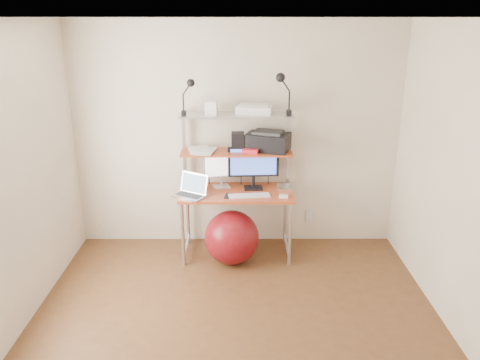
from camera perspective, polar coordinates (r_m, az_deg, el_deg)
The scene contains 20 objects.
room at distance 3.47m, azimuth -0.56°, elevation -1.89°, with size 3.60×3.60×3.60m.
computer_desk at distance 4.99m, azimuth -0.43°, elevation 1.17°, with size 1.20×0.60×1.57m.
wall_outlet at distance 5.55m, azimuth 8.44°, elevation -4.38°, with size 0.08×0.01×0.12m, color silver.
monitor_silver at distance 5.07m, azimuth -2.32°, elevation 1.63°, with size 0.38×0.18×0.43m.
monitor_black at distance 5.01m, azimuth 1.65°, elevation 1.98°, with size 0.55×0.16×0.55m.
laptop at distance 4.91m, azimuth -5.89°, elevation -1.32°, with size 0.41×0.39×0.29m.
keyboard at distance 4.87m, azimuth 1.12°, elevation -1.92°, with size 0.43×0.12×0.01m, color silver.
mouse at distance 4.85m, azimuth 5.33°, elevation -1.98°, with size 0.09×0.06×0.03m, color silver.
mac_mini at distance 5.09m, azimuth 5.66°, elevation -0.89°, with size 0.19×0.19×0.04m, color silver.
phone at distance 4.86m, azimuth -1.39°, elevation -1.94°, with size 0.07×0.14×0.01m, color black.
printer at distance 5.02m, azimuth 3.43°, elevation 4.74°, with size 0.52×0.43×0.21m.
nas_cube at distance 4.99m, azimuth -0.27°, elevation 4.71°, with size 0.13×0.13×0.20m, color black.
red_box at distance 4.92m, azimuth 1.31°, elevation 3.57°, with size 0.16×0.11×0.05m, color red.
scanner at distance 4.92m, azimuth 1.74°, elevation 8.63°, with size 0.40×0.29×0.10m.
box_white at distance 4.85m, azimuth -3.51°, elevation 8.74°, with size 0.12×0.10×0.14m, color silver.
box_grey at distance 4.94m, azimuth -3.70°, elevation 8.62°, with size 0.09×0.09×0.09m, color #313033.
clip_lamp_left at distance 4.82m, azimuth -6.21°, elevation 10.99°, with size 0.15×0.08×0.37m.
clip_lamp_right at distance 4.81m, azimuth 5.18°, elevation 11.53°, with size 0.17×0.10×0.43m.
exercise_ball at distance 5.00m, azimuth -1.02°, elevation -7.02°, with size 0.58×0.58×0.58m, color maroon.
paper_stack at distance 5.01m, azimuth -4.73°, elevation 3.65°, with size 0.33×0.41×0.02m.
Camera 1 is at (0.03, -3.24, 2.50)m, focal length 35.00 mm.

